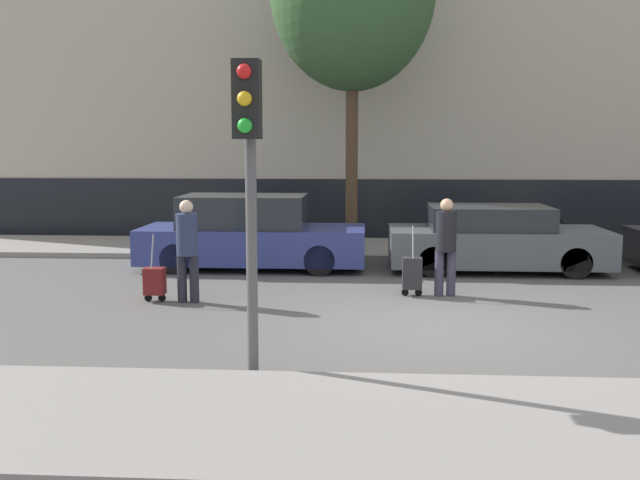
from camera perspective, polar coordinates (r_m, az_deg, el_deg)
The scene contains 12 objects.
ground_plane at distance 10.12m, azimuth 9.16°, elevation -6.78°, with size 80.00×80.00×0.00m, color #565451.
sidewalk_near at distance 6.56m, azimuth 12.36°, elevation -14.40°, with size 28.00×2.50×0.12m.
sidewalk_far at distance 16.96m, azimuth 6.93°, elevation -0.71°, with size 28.00×3.00×0.12m.
building_facade at distance 20.17m, azimuth 6.62°, elevation 14.16°, with size 28.00×2.18×9.67m.
parked_car_0 at distance 14.56m, azimuth -5.58°, elevation 0.44°, with size 4.53×1.74×1.49m.
parked_car_1 at distance 14.63m, azimuth 13.82°, elevation 0.01°, with size 4.26×1.81×1.30m.
pedestrian_left at distance 11.47m, azimuth -10.58°, elevation -0.39°, with size 0.35×0.34×1.64m.
trolley_left at distance 11.72m, azimuth -13.09°, elevation -3.23°, with size 0.34×0.29×1.09m.
pedestrian_right at distance 11.94m, azimuth 10.04°, elevation -0.10°, with size 0.35×0.34×1.63m.
trolley_right at distance 11.94m, azimuth 7.38°, elevation -2.67°, with size 0.34×0.29×1.19m.
traffic_light at distance 7.49m, azimuth -5.73°, elevation 6.88°, with size 0.28×0.47×3.36m.
parked_bicycle at distance 17.51m, azimuth 16.35°, elevation 0.72°, with size 1.77×0.06×0.96m.
Camera 1 is at (-0.98, -9.76, 2.50)m, focal length 40.00 mm.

